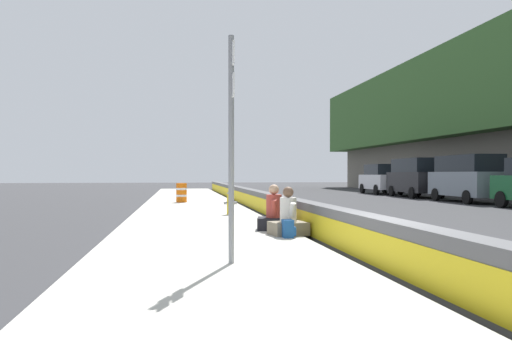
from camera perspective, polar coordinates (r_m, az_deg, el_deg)
The scene contains 12 objects.
ground_plane at distance 8.51m, azimuth 13.99°, elevation -9.80°, with size 160.00×160.00×0.00m, color #353538.
sidewalk_strip at distance 7.87m, azimuth -4.37°, elevation -10.13°, with size 80.00×4.40×0.14m, color #B5B2A8.
jersey_barrier at distance 8.44m, azimuth 13.98°, elevation -6.97°, with size 76.00×0.45×0.85m.
route_sign_post at distance 7.94m, azimuth -2.81°, elevation 5.49°, with size 0.44×0.09×3.60m.
fire_hydrant at distance 17.44m, azimuth -2.95°, elevation -2.41°, with size 0.26×0.46×0.88m.
seated_person_foreground at distance 11.64m, azimuth 3.69°, elevation -4.49°, with size 0.81×0.91×1.12m.
seated_person_middle at distance 12.69m, azimuth 2.05°, elevation -4.01°, with size 0.84×0.94×1.15m.
backpack at distance 11.15m, azimuth 3.69°, elevation -5.52°, with size 0.32×0.28×0.40m.
construction_barrel at distance 25.01m, azimuth -8.50°, elevation -1.38°, with size 0.54×0.54×0.95m.
parked_car_fourth at distance 29.38m, azimuth 22.97°, elevation 0.32°, with size 5.14×2.19×2.56m.
parked_car_midline at distance 34.46m, azimuth 17.74°, elevation 0.41°, with size 5.17×2.24×2.56m.
parked_car_far at distance 39.41m, azimuth 14.07°, elevation 0.22°, with size 4.86×2.19×2.28m.
Camera 1 is at (-7.71, 3.25, 1.56)m, focal length 35.07 mm.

